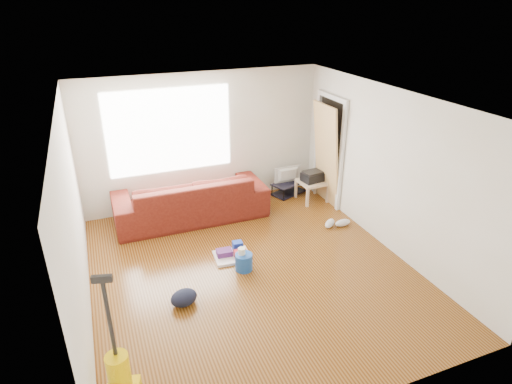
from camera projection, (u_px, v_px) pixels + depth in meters
name	position (u px, v px, depth m)	size (l,w,h in m)	color
room	(253.00, 188.00, 5.94)	(4.51, 5.01, 2.51)	#502607
sofa	(192.00, 217.00, 7.82)	(2.68, 1.05, 0.78)	#44100B
tv_stand	(288.00, 188.00, 8.68)	(0.77, 0.61, 0.25)	black
tv	(289.00, 175.00, 8.57)	(0.56, 0.07, 0.32)	black
side_table	(312.00, 184.00, 8.34)	(0.52, 0.52, 0.41)	tan
printer	(312.00, 176.00, 8.27)	(0.42, 0.35, 0.20)	black
bucket	(244.00, 269.00, 6.33)	(0.26, 0.26, 0.26)	#16469D
toilet_paper	(242.00, 259.00, 6.27)	(0.11, 0.11, 0.10)	white
cleaning_tray	(233.00, 254.00, 6.61)	(0.57, 0.47, 0.19)	white
backpack	(184.00, 304.00, 5.62)	(0.36, 0.29, 0.20)	black
sneakers	(336.00, 223.00, 7.49)	(0.54, 0.29, 0.12)	silver
vacuum	(121.00, 382.00, 4.14)	(0.39, 0.42, 1.49)	#F0C400
door_panel	(323.00, 201.00, 8.41)	(0.04, 0.78, 1.94)	tan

